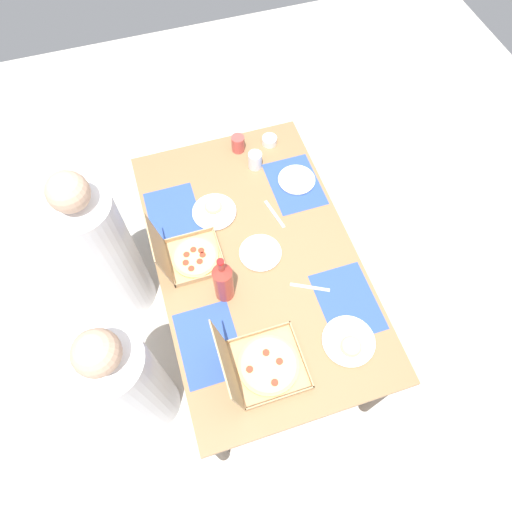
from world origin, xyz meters
The scene contains 20 objects.
ground_plane centered at (0.00, 0.00, 0.00)m, with size 6.00×6.00×0.00m, color beige.
dining_table centered at (0.00, 0.00, 0.65)m, with size 1.61×0.97×0.75m.
placemat_near_left centered at (-0.36, -0.33, 0.75)m, with size 0.36×0.26×0.00m, color #2D4C9E.
placemat_near_right centered at (0.36, -0.33, 0.75)m, with size 0.36×0.26×0.00m, color #2D4C9E.
placemat_far_left centered at (-0.36, 0.33, 0.75)m, with size 0.36×0.26×0.00m, color #2D4C9E.
placemat_far_right centered at (0.36, 0.33, 0.75)m, with size 0.36×0.26×0.00m, color #2D4C9E.
pizza_box_center centered at (-0.53, 0.15, 0.80)m, with size 0.31×0.35×0.34m.
pizza_box_corner_right centered at (0.08, 0.32, 0.80)m, with size 0.26×0.30×0.29m.
plate_near_left centered at (0.38, -0.35, 0.76)m, with size 0.20×0.20×0.02m.
plate_middle centered at (-0.54, -0.26, 0.76)m, with size 0.24×0.24×0.03m.
plate_near_right centered at (0.01, -0.02, 0.76)m, with size 0.21×0.21×0.02m.
plate_far_right centered at (0.31, 0.13, 0.76)m, with size 0.23×0.23×0.03m.
soda_bottle centered at (-0.15, 0.20, 0.89)m, with size 0.09×0.09×0.32m.
cup_spare centered at (0.69, -0.11, 0.80)m, with size 0.07×0.07×0.10m, color #BF4742.
cup_red centered at (0.54, -0.17, 0.80)m, with size 0.07×0.07×0.10m, color silver.
condiment_bowl centered at (0.68, -0.30, 0.77)m, with size 0.08×0.08×0.04m, color white.
fork_by_far_right centered at (-0.24, -0.19, 0.76)m, with size 0.19×0.02×0.01m, color #B7B7BC.
fork_by_near_left centered at (0.21, -0.17, 0.76)m, with size 0.19×0.02×0.01m, color #B7B7BC.
diner_left_seat centered at (-0.36, 0.74, 0.51)m, with size 0.32×0.32×1.13m.
diner_right_seat centered at (0.36, 0.74, 0.54)m, with size 0.32×0.32×1.21m.
Camera 1 is at (-0.99, 0.31, 2.66)m, focal length 30.90 mm.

